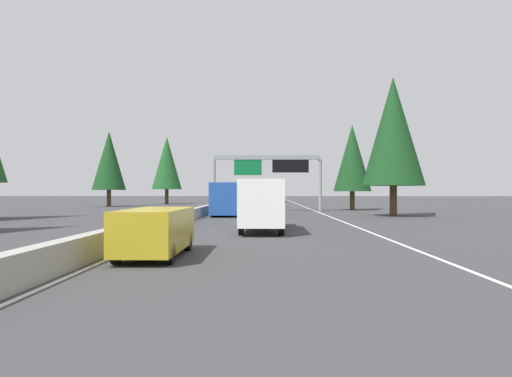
{
  "coord_description": "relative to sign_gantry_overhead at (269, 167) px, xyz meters",
  "views": [
    {
      "loc": [
        -1.07,
        -5.57,
        2.32
      ],
      "look_at": [
        59.66,
        -4.44,
        2.69
      ],
      "focal_mm": 32.28,
      "sensor_mm": 36.0,
      "label": 1
    }
  ],
  "objects": [
    {
      "name": "conifer_left_mid",
      "position": [
        16.49,
        24.25,
        1.84
      ],
      "size": [
        5.07,
        5.07,
        11.52
      ],
      "color": "#4C3823",
      "rests_on": "ground"
    },
    {
      "name": "shoulder_stripe_median",
      "position": [
        17.8,
        5.78,
        -5.16
      ],
      "size": [
        160.0,
        0.16,
        0.01
      ],
      "primitive_type": "cube",
      "color": "silver",
      "rests_on": "ground"
    },
    {
      "name": "median_barrier",
      "position": [
        27.8,
        6.33,
        -4.71
      ],
      "size": [
        180.0,
        0.56,
        0.9
      ],
      "primitive_type": "cube",
      "color": "#9E9B93",
      "rests_on": "ground"
    },
    {
      "name": "conifer_right_mid",
      "position": [
        3.74,
        -10.38,
        1.24
      ],
      "size": [
        4.64,
        4.64,
        10.55
      ],
      "color": "#4C3823",
      "rests_on": "ground"
    },
    {
      "name": "bus_near_right",
      "position": [
        -7.53,
        4.1,
        -3.45
      ],
      "size": [
        11.5,
        2.55,
        3.1
      ],
      "color": "#1E4793",
      "rests_on": "ground"
    },
    {
      "name": "pickup_far_center",
      "position": [
        47.59,
        -3.08,
        -4.25
      ],
      "size": [
        5.6,
        2.0,
        1.86
      ],
      "color": "slate",
      "rests_on": "ground"
    },
    {
      "name": "box_truck_near_center",
      "position": [
        -26.38,
        0.64,
        -3.55
      ],
      "size": [
        8.5,
        2.4,
        2.95
      ],
      "color": "white",
      "rests_on": "ground"
    },
    {
      "name": "ground_plane",
      "position": [
        7.8,
        6.03,
        -5.16
      ],
      "size": [
        320.0,
        320.0,
        0.0
      ],
      "primitive_type": "plane",
      "color": "#38383A"
    },
    {
      "name": "shoulder_stripe_right",
      "position": [
        17.8,
        -5.49,
        -5.16
      ],
      "size": [
        160.0,
        0.16,
        0.01
      ],
      "primitive_type": "cube",
      "color": "silver",
      "rests_on": "ground"
    },
    {
      "name": "conifer_left_far",
      "position": [
        30.11,
        18.29,
        2.31
      ],
      "size": [
        5.41,
        5.41,
        12.29
      ],
      "color": "#4C3823",
      "rests_on": "ground"
    },
    {
      "name": "conifer_right_near",
      "position": [
        -10.43,
        -11.48,
        2.71
      ],
      "size": [
        5.7,
        5.7,
        12.95
      ],
      "color": "#4C3823",
      "rests_on": "ground"
    },
    {
      "name": "sign_gantry_overhead",
      "position": [
        0.0,
        0.0,
        0.0
      ],
      "size": [
        0.5,
        12.68,
        6.49
      ],
      "color": "gray",
      "rests_on": "ground"
    },
    {
      "name": "minivan_far_right",
      "position": [
        -37.06,
        4.32,
        -4.21
      ],
      "size": [
        5.0,
        1.95,
        1.69
      ],
      "color": "#AD931E",
      "rests_on": "ground"
    }
  ]
}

